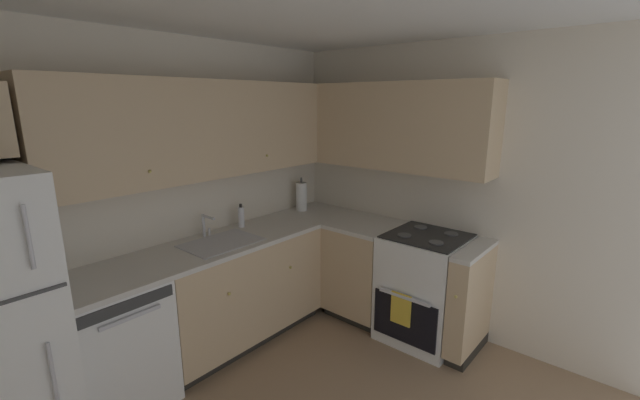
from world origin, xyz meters
TOP-DOWN VIEW (x-y plane):
  - wall_back at (0.00, 1.53)m, footprint 3.56×0.05m
  - wall_right at (1.76, 0.00)m, footprint 0.05×3.10m
  - dishwasher at (-0.60, 1.20)m, footprint 0.60×0.63m
  - lower_cabinets_back at (0.42, 1.20)m, footprint 1.42×0.62m
  - countertop_back at (0.42, 1.20)m, footprint 2.63×0.60m
  - lower_cabinets_right at (1.43, 0.41)m, footprint 0.62×1.34m
  - countertop_right at (1.43, 0.41)m, footprint 0.60×1.34m
  - oven_range at (1.45, 0.03)m, footprint 0.68×0.62m
  - upper_cabinets_back at (0.26, 1.34)m, footprint 2.31×0.34m
  - upper_cabinets_right at (1.57, 0.55)m, footprint 0.32×1.89m
  - sink at (0.26, 1.17)m, footprint 0.57×0.40m
  - faucet at (0.27, 1.38)m, footprint 0.07×0.16m
  - soap_bottle at (0.63, 1.38)m, footprint 0.05×0.05m
  - paper_towel_roll at (1.38, 1.36)m, footprint 0.11×0.11m

SIDE VIEW (x-z plane):
  - dishwasher at x=-0.60m, z-range 0.00..0.87m
  - lower_cabinets_back at x=0.42m, z-range 0.00..0.87m
  - lower_cabinets_right at x=1.43m, z-range 0.00..0.87m
  - oven_range at x=1.45m, z-range -0.07..0.98m
  - sink at x=0.26m, z-range 0.81..0.91m
  - countertop_back at x=0.42m, z-range 0.87..0.90m
  - countertop_right at x=1.43m, z-range 0.87..0.90m
  - soap_bottle at x=0.63m, z-range 0.89..1.10m
  - faucet at x=0.27m, z-range 0.92..1.11m
  - paper_towel_roll at x=1.38m, z-range 0.87..1.22m
  - wall_back at x=0.00m, z-range 0.00..2.45m
  - wall_right at x=1.76m, z-range 0.00..2.45m
  - upper_cabinets_back at x=0.26m, z-range 1.40..2.13m
  - upper_cabinets_right at x=1.57m, z-range 1.40..2.13m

